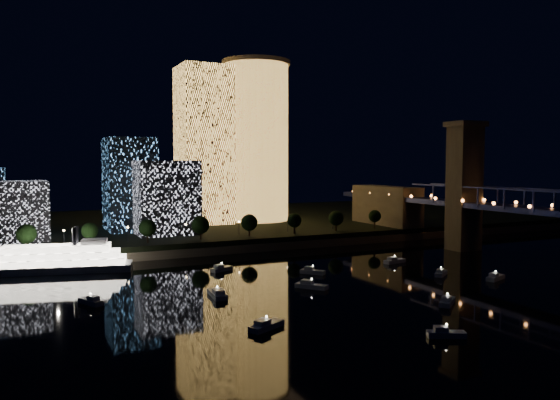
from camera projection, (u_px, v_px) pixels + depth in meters
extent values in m
plane|color=black|center=(414.00, 295.00, 141.21)|extent=(520.00, 520.00, 0.00)
cube|color=black|center=(215.00, 223.00, 285.11)|extent=(420.00, 160.00, 5.00)
cube|color=#6B5E4C|center=(279.00, 246.00, 214.95)|extent=(420.00, 6.00, 3.00)
cylinder|color=#FFB751|center=(256.00, 143.00, 274.08)|extent=(32.00, 32.00, 77.60)
cylinder|color=#6B5E4C|center=(256.00, 63.00, 271.37)|extent=(34.00, 34.00, 2.00)
cube|color=#FFB751|center=(204.00, 145.00, 261.24)|extent=(23.51, 23.51, 74.81)
cube|color=silver|center=(166.00, 197.00, 223.03)|extent=(24.34, 20.59, 29.96)
cube|color=#58A2F1|center=(130.00, 184.00, 236.49)|extent=(19.87, 25.83, 39.75)
cube|color=silver|center=(16.00, 211.00, 200.59)|extent=(22.38, 20.34, 22.38)
cube|color=#6B5E4C|center=(464.00, 189.00, 212.52)|extent=(11.00, 9.00, 48.00)
cube|color=#6B5E4C|center=(466.00, 124.00, 210.82)|extent=(13.00, 11.00, 2.00)
cube|color=#6B5E4C|center=(386.00, 210.00, 258.40)|extent=(12.00, 40.00, 23.00)
cube|color=#191F50|center=(539.00, 202.00, 176.33)|extent=(0.50, 0.50, 7.00)
cube|color=#191F50|center=(482.00, 197.00, 197.94)|extent=(0.50, 0.50, 7.00)
cube|color=#191F50|center=(436.00, 194.00, 219.55)|extent=(0.50, 0.50, 7.00)
sphere|color=orange|center=(463.00, 201.00, 205.95)|extent=(1.20, 1.20, 1.20)
sphere|color=orange|center=(390.00, 194.00, 246.46)|extent=(1.20, 1.20, 1.20)
cube|color=silver|center=(57.00, 268.00, 170.34)|extent=(46.28, 20.69, 2.26)
cube|color=white|center=(57.00, 262.00, 170.19)|extent=(42.40, 18.89, 2.07)
cube|color=white|center=(57.00, 255.00, 170.05)|extent=(38.53, 17.09, 2.07)
cube|color=white|center=(57.00, 248.00, 169.91)|extent=(32.83, 14.85, 2.07)
cube|color=silver|center=(94.00, 242.00, 172.10)|extent=(8.64, 7.25, 1.69)
cylinder|color=black|center=(74.00, 236.00, 168.97)|extent=(1.32, 1.32, 5.64)
cylinder|color=black|center=(76.00, 235.00, 172.64)|extent=(1.32, 1.32, 5.64)
cube|color=silver|center=(446.00, 334.00, 106.54)|extent=(7.62, 5.50, 1.20)
cube|color=silver|center=(441.00, 329.00, 106.50)|extent=(3.17, 2.89, 1.00)
sphere|color=white|center=(447.00, 324.00, 106.40)|extent=(0.36, 0.36, 0.36)
cube|color=silver|center=(447.00, 302.00, 131.36)|extent=(7.71, 6.73, 1.20)
cube|color=silver|center=(447.00, 298.00, 130.25)|extent=(3.40, 3.27, 1.00)
sphere|color=white|center=(448.00, 294.00, 131.22)|extent=(0.36, 0.36, 0.36)
cube|color=silver|center=(441.00, 274.00, 165.00)|extent=(7.22, 6.03, 1.20)
cube|color=silver|center=(440.00, 271.00, 163.98)|extent=(3.14, 2.98, 1.00)
sphere|color=white|center=(441.00, 267.00, 164.86)|extent=(0.36, 0.36, 0.36)
cube|color=silver|center=(395.00, 261.00, 185.68)|extent=(8.54, 3.96, 1.20)
cube|color=silver|center=(392.00, 258.00, 184.90)|extent=(3.19, 2.59, 1.00)
sphere|color=white|center=(395.00, 255.00, 185.54)|extent=(0.36, 0.36, 0.36)
cube|color=silver|center=(217.00, 294.00, 138.99)|extent=(3.99, 10.02, 1.20)
cube|color=silver|center=(219.00, 291.00, 137.55)|extent=(2.84, 3.64, 1.00)
sphere|color=white|center=(217.00, 287.00, 138.86)|extent=(0.36, 0.36, 0.36)
cube|color=silver|center=(313.00, 272.00, 167.42)|extent=(6.64, 7.47, 1.20)
cube|color=silver|center=(309.00, 268.00, 167.84)|extent=(3.21, 3.32, 1.00)
sphere|color=white|center=(313.00, 266.00, 167.28)|extent=(0.36, 0.36, 0.36)
cube|color=silver|center=(495.00, 278.00, 158.86)|extent=(8.20, 5.10, 1.20)
cube|color=silver|center=(494.00, 275.00, 157.94)|extent=(3.28, 2.87, 1.00)
sphere|color=white|center=(496.00, 271.00, 158.73)|extent=(0.36, 0.36, 0.36)
cube|color=silver|center=(312.00, 286.00, 148.17)|extent=(7.68, 8.74, 1.20)
cube|color=silver|center=(307.00, 282.00, 148.70)|extent=(3.72, 3.86, 1.00)
sphere|color=white|center=(312.00, 279.00, 148.04)|extent=(0.36, 0.36, 0.36)
cube|color=silver|center=(91.00, 302.00, 131.52)|extent=(5.47, 7.88, 1.20)
cube|color=silver|center=(93.00, 298.00, 130.73)|extent=(2.93, 3.25, 1.00)
sphere|color=white|center=(91.00, 294.00, 131.38)|extent=(0.36, 0.36, 0.36)
cube|color=silver|center=(222.00, 269.00, 171.92)|extent=(8.06, 5.54, 1.20)
cube|color=silver|center=(219.00, 266.00, 170.95)|extent=(3.31, 2.98, 1.00)
sphere|color=white|center=(222.00, 263.00, 171.78)|extent=(0.36, 0.36, 0.36)
cube|color=silver|center=(266.00, 326.00, 111.95)|extent=(8.89, 6.25, 1.20)
cube|color=silver|center=(262.00, 322.00, 110.86)|extent=(3.67, 3.32, 1.00)
sphere|color=white|center=(266.00, 316.00, 111.81)|extent=(0.36, 0.36, 0.36)
cylinder|color=black|center=(27.00, 244.00, 181.30)|extent=(0.70, 0.70, 4.00)
sphere|color=black|center=(26.00, 234.00, 181.06)|extent=(6.61, 6.61, 6.61)
cylinder|color=black|center=(90.00, 241.00, 189.90)|extent=(0.70, 0.70, 4.00)
sphere|color=black|center=(90.00, 231.00, 189.66)|extent=(5.78, 5.78, 5.78)
cylinder|color=black|center=(148.00, 237.00, 198.49)|extent=(0.70, 0.70, 4.00)
sphere|color=black|center=(147.00, 228.00, 198.25)|extent=(6.36, 6.36, 6.36)
cylinder|color=black|center=(201.00, 234.00, 207.08)|extent=(0.70, 0.70, 4.00)
sphere|color=black|center=(201.00, 225.00, 206.84)|extent=(6.85, 6.85, 6.85)
cylinder|color=black|center=(249.00, 231.00, 215.68)|extent=(0.70, 0.70, 4.00)
sphere|color=black|center=(249.00, 223.00, 215.44)|extent=(6.63, 6.63, 6.63)
cylinder|color=black|center=(294.00, 229.00, 224.27)|extent=(0.70, 0.70, 4.00)
sphere|color=black|center=(294.00, 220.00, 224.03)|extent=(6.03, 6.03, 6.03)
cylinder|color=black|center=(336.00, 226.00, 232.86)|extent=(0.70, 0.70, 4.00)
sphere|color=black|center=(336.00, 218.00, 232.62)|extent=(6.42, 6.42, 6.42)
cylinder|color=black|center=(375.00, 224.00, 241.46)|extent=(0.70, 0.70, 4.00)
sphere|color=black|center=(375.00, 216.00, 241.22)|extent=(5.53, 5.53, 5.53)
cylinder|color=black|center=(64.00, 238.00, 191.83)|extent=(0.24, 0.24, 5.00)
sphere|color=#FFCC7F|center=(64.00, 231.00, 191.64)|extent=(0.70, 0.70, 0.70)
cylinder|color=black|center=(128.00, 235.00, 201.28)|extent=(0.24, 0.24, 5.00)
sphere|color=#FFCC7F|center=(128.00, 227.00, 201.09)|extent=(0.70, 0.70, 0.70)
cylinder|color=black|center=(186.00, 232.00, 210.73)|extent=(0.24, 0.24, 5.00)
sphere|color=#FFCC7F|center=(186.00, 224.00, 210.54)|extent=(0.70, 0.70, 0.70)
cylinder|color=black|center=(239.00, 229.00, 220.18)|extent=(0.24, 0.24, 5.00)
sphere|color=#FFCC7F|center=(239.00, 222.00, 219.99)|extent=(0.70, 0.70, 0.70)
cylinder|color=black|center=(288.00, 226.00, 229.64)|extent=(0.24, 0.24, 5.00)
sphere|color=#FFCC7F|center=(288.00, 219.00, 229.45)|extent=(0.70, 0.70, 0.70)
cylinder|color=black|center=(333.00, 223.00, 239.09)|extent=(0.24, 0.24, 5.00)
sphere|color=#FFCC7F|center=(333.00, 217.00, 238.90)|extent=(0.70, 0.70, 0.70)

